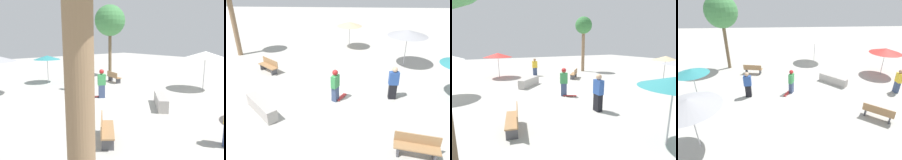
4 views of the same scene
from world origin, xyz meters
The scene contains 13 objects.
ground_plane centered at (0.00, 0.00, 0.00)m, with size 60.00×60.00×0.00m, color #B2AFA8.
skater_main centered at (-0.39, -0.51, 0.92)m, with size 0.52×0.44×1.71m.
skateboard centered at (-0.14, -0.82, 0.06)m, with size 0.80×0.56×0.07m.
concrete_ledge centered at (-1.63, 2.85, 0.31)m, with size 1.92×1.90×0.62m.
bench_near centered at (2.92, 4.01, 0.43)m, with size 1.34×1.53×0.85m.
bench_far centered at (-3.97, -3.60, 0.43)m, with size 0.75×1.66×0.85m.
shade_umbrella_red centered at (-3.20, 7.62, 2.09)m, with size 2.58×2.58×2.29m.
shade_umbrella_grey centered at (4.31, -4.99, 2.32)m, with size 2.59×2.59×2.52m.
shade_umbrella_teal centered at (0.19, -6.68, 2.02)m, with size 2.04×2.04×2.18m.
shade_umbrella_white centered at (-6.90, 2.37, 2.42)m, with size 2.62×2.62×2.64m.
palm_tree_center_right centered at (-5.61, -6.04, 5.00)m, with size 2.75×2.75×6.42m.
bystander_watching centered at (0.08, 6.89, 0.85)m, with size 0.47×0.27×1.71m.
bystander_far centered at (-0.05, -3.43, 0.88)m, with size 0.28×0.49×1.77m.
Camera 4 is at (10.43, -1.34, 6.13)m, focal length 28.00 mm.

